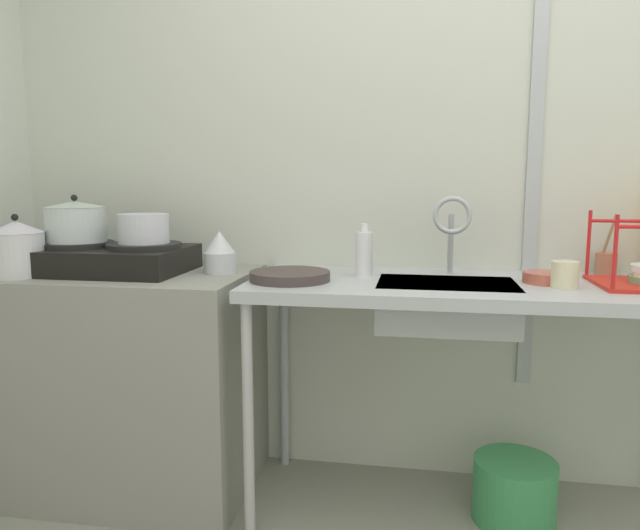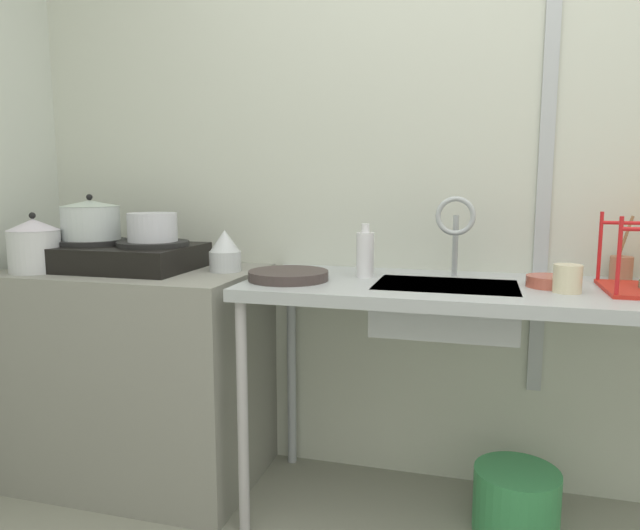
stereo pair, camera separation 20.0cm
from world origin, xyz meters
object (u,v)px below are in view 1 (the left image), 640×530
pot_on_right_burner (143,229)px  cup_by_rack (565,275)px  stove (111,258)px  sink_basin (446,305)px  faucet (452,222)px  frying_pan (290,276)px  pot_beside_stove (17,249)px  utensil_jar (606,263)px  bottle_by_sink (364,253)px  pot_on_left_burner (75,221)px  percolator (220,252)px  bucket_on_floor (514,491)px  small_bowl_on_drainboard (545,278)px

pot_on_right_burner → cup_by_rack: 1.45m
stove → sink_basin: bearing=-1.1°
faucet → frying_pan: bearing=-160.6°
pot_beside_stove → utensil_jar: pot_beside_stove is taller
frying_pan → bottle_by_sink: 0.28m
pot_on_left_burner → bottle_by_sink: size_ratio=1.18×
percolator → bucket_on_floor: 1.33m
pot_on_left_burner → small_bowl_on_drainboard: size_ratio=1.55×
small_bowl_on_drainboard → utensil_jar: size_ratio=0.65×
faucet → small_bowl_on_drainboard: faucet is taller
frying_pan → cup_by_rack: bearing=0.8°
percolator → cup_by_rack: percolator is taller
bottle_by_sink → utensil_jar: (0.85, 0.18, -0.04)m
pot_on_left_burner → cup_by_rack: pot_on_left_burner is taller
pot_beside_stove → utensil_jar: 2.09m
percolator → bucket_on_floor: bearing=-3.3°
pot_on_left_burner → bottle_by_sink: bearing=3.2°
utensil_jar → faucet: bearing=-167.4°
cup_by_rack → bucket_on_floor: size_ratio=0.30×
pot_on_left_burner → cup_by_rack: bearing=-2.1°
small_bowl_on_drainboard → bucket_on_floor: size_ratio=0.51×
percolator → bottle_by_sink: (0.53, 0.01, 0.01)m
bottle_by_sink → bucket_on_floor: size_ratio=0.67×
stove → sink_basin: 1.23m
cup_by_rack → utensil_jar: (0.21, 0.30, 0.00)m
cup_by_rack → sink_basin: bearing=173.7°
stove → frying_pan: bearing=-6.2°
percolator → pot_beside_stove: bearing=-163.2°
frying_pan → small_bowl_on_drainboard: size_ratio=1.91×
frying_pan → bottle_by_sink: bottle_by_sink is taller
faucet → percolator: bearing=-175.6°
pot_beside_stove → sink_basin: size_ratio=0.49×
utensil_jar → cup_by_rack: bearing=-125.0°
pot_on_right_burner → utensil_jar: (1.65, 0.24, -0.12)m
pot_on_left_burner → utensil_jar: pot_on_left_burner is taller
stove → frying_pan: stove is taller
frying_pan → bucket_on_floor: (0.77, 0.06, -0.74)m
sink_basin → small_bowl_on_drainboard: size_ratio=3.18×
stove → percolator: percolator is taller
percolator → small_bowl_on_drainboard: bearing=-1.5°
bucket_on_floor → bottle_by_sink: bearing=172.3°
pot_on_right_burner → bucket_on_floor: (1.33, -0.01, -0.89)m
pot_on_left_burner → pot_beside_stove: pot_on_left_burner is taller
pot_on_right_burner → stove: bearing=180.0°
pot_on_left_burner → sink_basin: pot_on_left_burner is taller
frying_pan → cup_by_rack: 0.88m
pot_beside_stove → percolator: 0.70m
pot_beside_stove → percolator: (0.67, 0.20, -0.02)m
pot_on_right_burner → cup_by_rack: bearing=-2.5°
percolator → utensil_jar: size_ratio=0.71×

